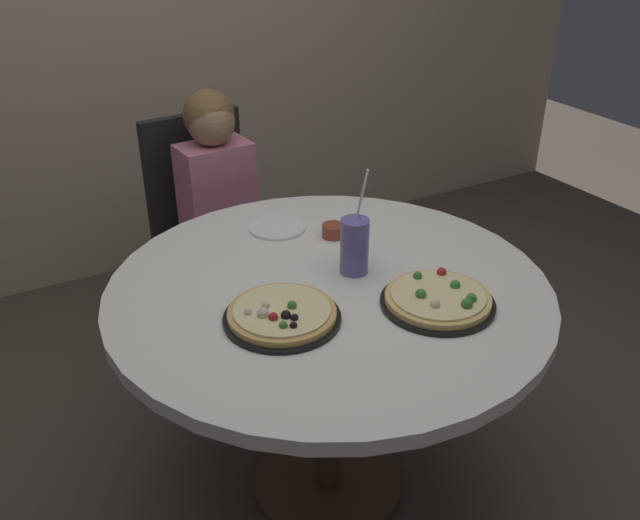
{
  "coord_description": "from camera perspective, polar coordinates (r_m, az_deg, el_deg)",
  "views": [
    {
      "loc": [
        -0.79,
        -1.38,
        1.7
      ],
      "look_at": [
        0.0,
        0.05,
        0.8
      ],
      "focal_mm": 38.15,
      "sensor_mm": 36.0,
      "label": 1
    }
  ],
  "objects": [
    {
      "name": "ground_plane",
      "position": [
        2.32,
        0.62,
        -18.1
      ],
      "size": [
        8.0,
        8.0,
        0.0
      ],
      "primitive_type": "plane",
      "color": "#4C4238"
    },
    {
      "name": "soda_cup",
      "position": [
        1.87,
        2.91,
        1.2
      ],
      "size": [
        0.08,
        0.08,
        0.31
      ],
      "color": "#6659A5",
      "rests_on": "dining_table"
    },
    {
      "name": "plate_small",
      "position": [
        2.15,
        -3.59,
        2.76
      ],
      "size": [
        0.18,
        0.18,
        0.01
      ],
      "primitive_type": "cylinder",
      "color": "white",
      "rests_on": "dining_table"
    },
    {
      "name": "sauce_bowl",
      "position": [
        2.09,
        1.12,
        2.47
      ],
      "size": [
        0.07,
        0.07,
        0.04
      ],
      "primitive_type": "cylinder",
      "color": "brown",
      "rests_on": "dining_table"
    },
    {
      "name": "diner_child",
      "position": [
        2.6,
        -7.6,
        0.68
      ],
      "size": [
        0.28,
        0.42,
        1.08
      ],
      "color": "#3F4766",
      "rests_on": "ground_plane"
    },
    {
      "name": "pizza_cheese",
      "position": [
        1.69,
        -3.22,
        -4.61
      ],
      "size": [
        0.3,
        0.3,
        0.05
      ],
      "color": "black",
      "rests_on": "dining_table"
    },
    {
      "name": "pizza_veggie",
      "position": [
        1.78,
        9.87,
        -3.27
      ],
      "size": [
        0.3,
        0.3,
        0.05
      ],
      "color": "black",
      "rests_on": "dining_table"
    },
    {
      "name": "dining_table",
      "position": [
        1.9,
        0.73,
        -4.55
      ],
      "size": [
        1.21,
        1.21,
        0.75
      ],
      "color": "silver",
      "rests_on": "ground_plane"
    },
    {
      "name": "chair_wooden",
      "position": [
        2.73,
        -9.37,
        3.04
      ],
      "size": [
        0.43,
        0.43,
        0.95
      ],
      "color": "black",
      "rests_on": "ground_plane"
    }
  ]
}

